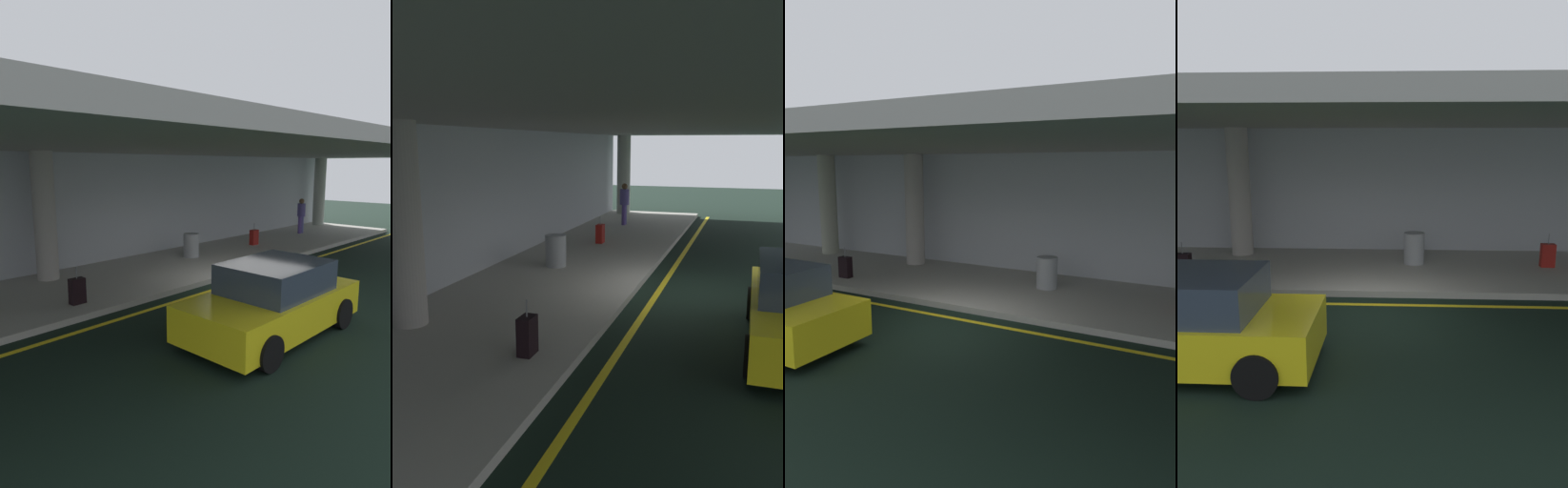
% 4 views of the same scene
% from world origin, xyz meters
% --- Properties ---
extents(ground_plane, '(60.00, 60.00, 0.00)m').
position_xyz_m(ground_plane, '(0.00, 0.00, 0.00)').
color(ground_plane, black).
extents(sidewalk, '(26.00, 4.20, 0.15)m').
position_xyz_m(sidewalk, '(0.00, 3.10, 0.07)').
color(sidewalk, '#A29F96').
rests_on(sidewalk, ground).
extents(lane_stripe_yellow, '(26.00, 0.14, 0.01)m').
position_xyz_m(lane_stripe_yellow, '(0.00, 0.53, 0.00)').
color(lane_stripe_yellow, yellow).
rests_on(lane_stripe_yellow, ground).
extents(support_column_center, '(0.62, 0.62, 3.65)m').
position_xyz_m(support_column_center, '(-4.00, 4.40, 1.97)').
color(support_column_center, '#A19A94').
rests_on(support_column_center, sidewalk).
extents(support_column_right_mid, '(0.62, 0.62, 3.65)m').
position_xyz_m(support_column_right_mid, '(12.00, 4.40, 1.97)').
color(support_column_right_mid, '#A0A69A').
rests_on(support_column_right_mid, sidewalk).
extents(ceiling_overhang, '(28.00, 13.20, 0.30)m').
position_xyz_m(ceiling_overhang, '(0.00, 2.60, 3.95)').
color(ceiling_overhang, gray).
rests_on(ceiling_overhang, support_column_far_left).
extents(terminal_back_wall, '(26.00, 0.30, 3.80)m').
position_xyz_m(terminal_back_wall, '(0.00, 5.35, 1.90)').
color(terminal_back_wall, '#ABAEB6').
rests_on(terminal_back_wall, ground).
extents(car_yellow_taxi, '(4.10, 1.92, 1.50)m').
position_xyz_m(car_yellow_taxi, '(-2.65, -2.42, 0.71)').
color(car_yellow_taxi, yellow).
rests_on(car_yellow_taxi, ground).
extents(traveler_with_luggage, '(0.38, 0.38, 1.68)m').
position_xyz_m(traveler_with_luggage, '(8.63, 3.52, 1.11)').
color(traveler_with_luggage, '#513B8B').
rests_on(traveler_with_luggage, sidewalk).
extents(suitcase_upright_primary, '(0.36, 0.22, 0.90)m').
position_xyz_m(suitcase_upright_primary, '(4.56, 3.33, 0.46)').
color(suitcase_upright_primary, maroon).
rests_on(suitcase_upright_primary, sidewalk).
extents(suitcase_upright_secondary, '(0.36, 0.22, 0.90)m').
position_xyz_m(suitcase_upright_secondary, '(-4.61, 1.78, 0.46)').
color(suitcase_upright_secondary, black).
rests_on(suitcase_upright_secondary, sidewalk).
extents(trash_bin_steel, '(0.56, 0.56, 0.85)m').
position_xyz_m(trash_bin_steel, '(1.03, 3.52, 0.57)').
color(trash_bin_steel, gray).
rests_on(trash_bin_steel, sidewalk).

